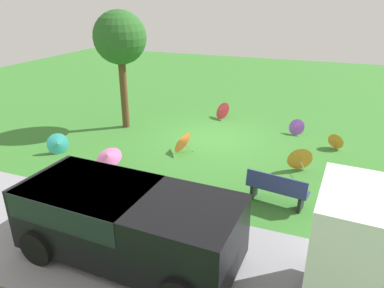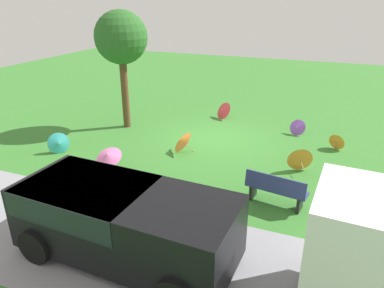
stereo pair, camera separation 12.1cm
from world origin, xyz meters
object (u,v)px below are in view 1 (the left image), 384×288
park_bench (277,189)px  van_dark (121,217)px  parasol_orange_2 (336,141)px  parasol_teal_1 (58,144)px  shade_tree (120,39)px  parasol_red_0 (222,110)px  parasol_purple_0 (296,127)px  parasol_pink_1 (108,156)px  parasol_orange_1 (181,141)px  parasol_orange_0 (299,158)px

park_bench → van_dark: bearing=49.1°
park_bench → parasol_orange_2: (-1.43, -4.58, -0.17)m
van_dark → parasol_teal_1: van_dark is taller
van_dark → shade_tree: 8.59m
shade_tree → parasol_red_0: bearing=-143.9°
parasol_purple_0 → parasol_pink_1: bearing=46.4°
park_bench → parasol_teal_1: bearing=-4.5°
parasol_orange_2 → parasol_pink_1: bearing=33.7°
parasol_orange_2 → park_bench: bearing=72.7°
parasol_orange_1 → parasol_pink_1: parasol_orange_1 is taller
van_dark → parasol_orange_0: 6.32m
parasol_purple_0 → parasol_orange_2: 1.79m
park_bench → parasol_orange_1: (3.66, -2.23, -0.03)m
park_bench → parasol_orange_0: park_bench is taller
parasol_teal_1 → parasol_red_0: parasol_red_0 is taller
shade_tree → park_bench: bearing=150.4°
parasol_orange_0 → parasol_orange_1: 4.01m
parasol_orange_0 → parasol_pink_1: 6.02m
parasol_orange_1 → parasol_orange_2: size_ratio=1.69×
shade_tree → parasol_orange_1: bearing=152.5°
van_dark → parasol_red_0: (0.70, -9.55, -0.54)m
shade_tree → parasol_orange_1: (-3.21, 1.67, -3.15)m
park_bench → parasol_pink_1: 5.24m
shade_tree → parasol_teal_1: (0.75, 3.29, -3.22)m
parasol_teal_1 → parasol_orange_2: (-9.05, -3.98, -0.07)m
van_dark → shade_tree: (4.14, -7.04, 2.68)m
shade_tree → parasol_orange_2: (-8.30, -0.69, -3.29)m
park_bench → parasol_red_0: park_bench is taller
parasol_orange_1 → parasol_red_0: 4.19m
parasol_pink_1 → parasol_orange_2: 8.02m
parasol_orange_0 → parasol_purple_0: 3.22m
parasol_red_0 → parasol_orange_2: bearing=159.4°
parasol_red_0 → parasol_orange_0: bearing=133.0°
parasol_orange_1 → parasol_teal_1: 4.28m
parasol_teal_1 → parasol_orange_2: 9.88m
parasol_orange_2 → parasol_teal_1: bearing=23.8°
parasol_pink_1 → park_bench: bearing=178.6°
parasol_orange_1 → parasol_orange_2: parasol_orange_1 is taller
park_bench → parasol_orange_0: 2.38m
parasol_orange_1 → parasol_red_0: parasol_orange_1 is taller
shade_tree → parasol_teal_1: size_ratio=6.03×
parasol_orange_0 → parasol_red_0: bearing=-47.0°
shade_tree → parasol_orange_2: bearing=-175.3°
parasol_orange_0 → parasol_red_0: size_ratio=0.90×
park_bench → shade_tree: size_ratio=0.35×
parasol_purple_0 → parasol_red_0: bearing=-14.5°
park_bench → parasol_red_0: size_ratio=1.76×
parasol_teal_1 → parasol_pink_1: parasol_pink_1 is taller
parasol_orange_0 → parasol_pink_1: size_ratio=0.99×
shade_tree → parasol_purple_0: shade_tree is taller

